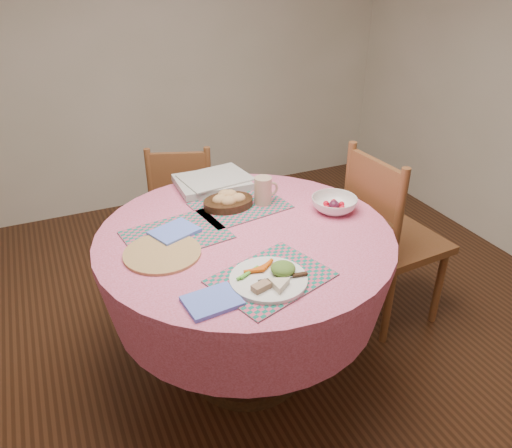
# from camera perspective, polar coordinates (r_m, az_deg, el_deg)

# --- Properties ---
(ground) EXTENTS (4.00, 4.00, 0.00)m
(ground) POSITION_cam_1_polar(r_m,az_deg,el_deg) (2.53, -1.07, -15.88)
(ground) COLOR #331C0F
(ground) RESTS_ON ground
(dining_table) EXTENTS (1.24, 1.24, 0.75)m
(dining_table) POSITION_cam_1_polar(r_m,az_deg,el_deg) (2.18, -1.21, -5.44)
(dining_table) COLOR pink
(dining_table) RESTS_ON ground
(chair_right) EXTENTS (0.46, 0.48, 0.97)m
(chair_right) POSITION_cam_1_polar(r_m,az_deg,el_deg) (2.63, 14.89, -1.25)
(chair_right) COLOR brown
(chair_right) RESTS_ON ground
(chair_back) EXTENTS (0.50, 0.48, 0.85)m
(chair_back) POSITION_cam_1_polar(r_m,az_deg,el_deg) (3.01, -8.32, 2.14)
(chair_back) COLOR brown
(chair_back) RESTS_ON ground
(placemat_front) EXTENTS (0.47, 0.41, 0.01)m
(placemat_front) POSITION_cam_1_polar(r_m,az_deg,el_deg) (1.79, 1.74, -6.18)
(placemat_front) COLOR #136B5C
(placemat_front) RESTS_ON dining_table
(placemat_left) EXTENTS (0.44, 0.35, 0.01)m
(placemat_left) POSITION_cam_1_polar(r_m,az_deg,el_deg) (2.08, -9.11, -1.23)
(placemat_left) COLOR #136B5C
(placemat_left) RESTS_ON dining_table
(placemat_back) EXTENTS (0.44, 0.36, 0.01)m
(placemat_back) POSITION_cam_1_polar(r_m,az_deg,el_deg) (2.29, -1.84, 2.12)
(placemat_back) COLOR #136B5C
(placemat_back) RESTS_ON dining_table
(wicker_trivet) EXTENTS (0.30, 0.30, 0.01)m
(wicker_trivet) POSITION_cam_1_polar(r_m,az_deg,el_deg) (1.96, -10.66, -3.28)
(wicker_trivet) COLOR olive
(wicker_trivet) RESTS_ON dining_table
(napkin_near) EXTENTS (0.19, 0.16, 0.01)m
(napkin_near) POSITION_cam_1_polar(r_m,az_deg,el_deg) (1.68, -5.04, -8.79)
(napkin_near) COLOR #5E7CF2
(napkin_near) RESTS_ON dining_table
(napkin_far) EXTENTS (0.22, 0.20, 0.01)m
(napkin_far) POSITION_cam_1_polar(r_m,az_deg,el_deg) (2.08, -9.31, -0.87)
(napkin_far) COLOR #5E7CF2
(napkin_far) RESTS_ON placemat_left
(dinner_plate) EXTENTS (0.28, 0.28, 0.05)m
(dinner_plate) POSITION_cam_1_polar(r_m,az_deg,el_deg) (1.76, 1.73, -6.15)
(dinner_plate) COLOR white
(dinner_plate) RESTS_ON placemat_front
(bread_bowl) EXTENTS (0.23, 0.23, 0.08)m
(bread_bowl) POSITION_cam_1_polar(r_m,az_deg,el_deg) (2.26, -3.19, 2.73)
(bread_bowl) COLOR black
(bread_bowl) RESTS_ON placemat_back
(latte_mug) EXTENTS (0.12, 0.08, 0.13)m
(latte_mug) POSITION_cam_1_polar(r_m,az_deg,el_deg) (2.28, 0.87, 3.86)
(latte_mug) COLOR tan
(latte_mug) RESTS_ON placemat_back
(fruit_bowl) EXTENTS (0.25, 0.25, 0.06)m
(fruit_bowl) POSITION_cam_1_polar(r_m,az_deg,el_deg) (2.26, 8.92, 2.23)
(fruit_bowl) COLOR white
(fruit_bowl) RESTS_ON dining_table
(newspaper_stack) EXTENTS (0.37, 0.29, 0.04)m
(newspaper_stack) POSITION_cam_1_polar(r_m,az_deg,el_deg) (2.48, -5.00, 4.87)
(newspaper_stack) COLOR silver
(newspaper_stack) RESTS_ON dining_table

